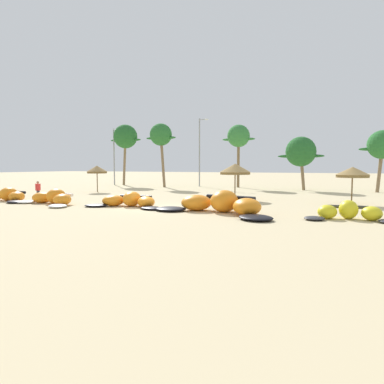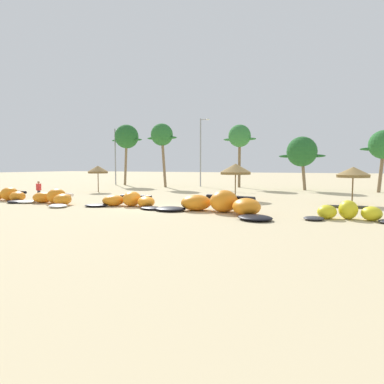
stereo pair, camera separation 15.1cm
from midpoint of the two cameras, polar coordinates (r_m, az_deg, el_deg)
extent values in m
plane|color=beige|center=(22.94, -6.55, -2.70)|extent=(260.00, 260.00, 0.00)
ellipsoid|color=orange|center=(31.50, -29.10, -0.29)|extent=(1.22, 1.50, 1.10)
ellipsoid|color=orange|center=(30.28, -28.02, -0.69)|extent=(1.84, 1.90, 0.82)
ellipsoid|color=black|center=(29.11, -28.25, -1.47)|extent=(1.80, 1.62, 0.22)
cylinder|color=black|center=(31.82, -28.38, -0.01)|extent=(2.53, 0.26, 0.23)
cube|color=black|center=(31.41, -29.32, -0.31)|extent=(0.93, 0.55, 0.04)
ellipsoid|color=white|center=(28.61, -26.81, -1.51)|extent=(1.61, 1.37, 0.23)
ellipsoid|color=orange|center=(28.24, -24.43, -0.87)|extent=(1.92, 1.90, 0.85)
ellipsoid|color=orange|center=(27.24, -22.45, -0.68)|extent=(1.53, 1.73, 1.14)
ellipsoid|color=orange|center=(25.93, -21.54, -1.22)|extent=(1.68, 1.83, 0.85)
ellipsoid|color=white|center=(24.77, -22.23, -2.21)|extent=(1.91, 1.84, 0.23)
cylinder|color=white|center=(27.50, -21.53, -0.36)|extent=(2.56, 0.84, 0.23)
cube|color=white|center=(27.16, -22.71, -0.70)|extent=(1.04, 0.74, 0.04)
ellipsoid|color=black|center=(24.27, -16.27, -2.21)|extent=(1.97, 1.73, 0.21)
ellipsoid|color=orange|center=(24.47, -13.50, -1.43)|extent=(1.88, 2.02, 0.78)
ellipsoid|color=orange|center=(24.04, -10.46, -1.16)|extent=(1.27, 1.69, 1.05)
ellipsoid|color=orange|center=(23.13, -8.07, -1.69)|extent=(1.94, 2.02, 0.78)
ellipsoid|color=black|center=(22.01, -7.21, -2.74)|extent=(1.91, 1.62, 0.21)
cylinder|color=black|center=(24.52, -9.78, -0.78)|extent=(2.52, 0.35, 0.23)
cube|color=black|center=(23.90, -10.66, -1.20)|extent=(0.94, 0.63, 0.04)
ellipsoid|color=black|center=(21.18, -3.88, -2.91)|extent=(2.15, 1.83, 0.27)
ellipsoid|color=orange|center=(21.35, 0.57, -1.84)|extent=(2.58, 2.54, 1.01)
ellipsoid|color=orange|center=(20.70, 5.36, -1.56)|extent=(2.08, 2.33, 1.37)
ellipsoid|color=orange|center=(19.44, 9.19, -2.52)|extent=(2.24, 2.45, 1.01)
ellipsoid|color=black|center=(17.91, 10.65, -4.32)|extent=(2.57, 2.48, 0.27)
cylinder|color=black|center=(21.28, 6.35, -0.98)|extent=(3.44, 1.15, 0.32)
cube|color=black|center=(20.53, 5.07, -1.61)|extent=(1.40, 1.00, 0.04)
ellipsoid|color=#333338|center=(18.72, 20.05, -4.25)|extent=(1.39, 1.35, 0.20)
ellipsoid|color=yellow|center=(19.45, 22.00, -3.16)|extent=(1.38, 1.41, 0.76)
ellipsoid|color=yellow|center=(19.83, 25.07, -2.73)|extent=(1.09, 1.16, 1.02)
ellipsoid|color=yellow|center=(19.76, 28.29, -3.26)|extent=(1.44, 1.45, 0.76)
cylinder|color=#333338|center=(20.18, 24.93, -2.34)|extent=(2.09, 0.40, 0.19)
cube|color=#333338|center=(19.72, 25.11, -2.77)|extent=(0.79, 0.46, 0.04)
cylinder|color=brown|center=(38.19, -16.06, 1.70)|extent=(0.10, 0.10, 2.26)
cone|color=olive|center=(38.15, -16.11, 3.88)|extent=(2.24, 2.24, 0.65)
cylinder|color=brown|center=(38.16, -16.10, 3.24)|extent=(2.13, 2.13, 0.20)
cylinder|color=brown|center=(28.57, 7.24, 1.04)|extent=(0.10, 0.10, 2.33)
cone|color=olive|center=(28.52, 7.27, 4.13)|extent=(2.67, 2.67, 0.74)
cylinder|color=olive|center=(28.53, 7.26, 3.18)|extent=(2.54, 2.54, 0.20)
cylinder|color=brown|center=(27.51, 25.62, 0.37)|extent=(0.10, 0.10, 2.20)
cone|color=olive|center=(27.45, 25.72, 3.29)|extent=(2.42, 2.42, 0.61)
cylinder|color=olive|center=(27.46, 25.69, 2.45)|extent=(2.30, 2.30, 0.20)
cylinder|color=#383842|center=(30.25, -25.02, -0.56)|extent=(0.24, 0.24, 0.85)
cube|color=red|center=(30.20, -25.07, 0.77)|extent=(0.36, 0.22, 0.56)
sphere|color=#9E7051|center=(30.18, -25.09, 1.51)|extent=(0.20, 0.20, 0.20)
cylinder|color=#7F6647|center=(51.33, -11.58, 5.25)|extent=(0.79, 0.36, 7.30)
sphere|color=#236028|center=(51.40, -11.44, 9.32)|extent=(3.55, 3.55, 3.55)
ellipsoid|color=#236028|center=(52.17, -12.74, 8.64)|extent=(2.49, 0.50, 0.36)
ellipsoid|color=#236028|center=(50.58, -10.09, 8.82)|extent=(2.49, 0.50, 0.36)
cylinder|color=#7F6647|center=(45.38, -5.16, 5.33)|extent=(0.86, 0.36, 7.12)
sphere|color=#286B2D|center=(45.69, -5.47, 9.79)|extent=(2.99, 2.99, 2.99)
ellipsoid|color=#286B2D|center=(46.23, -6.79, 9.15)|extent=(2.10, 0.50, 0.36)
ellipsoid|color=#286B2D|center=(45.10, -4.11, 9.29)|extent=(2.10, 0.50, 0.36)
cylinder|color=brown|center=(45.12, 7.86, 5.16)|extent=(0.38, 0.36, 6.89)
sphere|color=#337A38|center=(45.30, 7.90, 9.52)|extent=(2.99, 2.99, 2.99)
ellipsoid|color=#337A38|center=(45.59, 6.42, 8.94)|extent=(2.09, 0.50, 0.36)
ellipsoid|color=#337A38|center=(44.97, 9.38, 8.97)|extent=(2.09, 0.50, 0.36)
cylinder|color=#7F6647|center=(41.61, 18.30, 3.46)|extent=(0.81, 0.36, 4.59)
sphere|color=#236028|center=(41.66, 18.07, 6.61)|extent=(3.54, 3.54, 3.54)
ellipsoid|color=#236028|center=(41.79, 16.10, 5.92)|extent=(2.48, 0.50, 0.36)
ellipsoid|color=#236028|center=(41.55, 20.00, 5.84)|extent=(2.48, 0.50, 0.36)
cylinder|color=#7F6647|center=(41.31, 29.46, 3.52)|extent=(0.68, 0.36, 5.18)
sphere|color=#286B2D|center=(41.39, 29.81, 7.09)|extent=(3.10, 3.10, 3.10)
ellipsoid|color=#286B2D|center=(41.24, 28.07, 6.52)|extent=(2.17, 0.50, 0.36)
cylinder|color=gray|center=(52.12, -13.32, 5.88)|extent=(0.18, 0.18, 8.51)
cylinder|color=gray|center=(52.09, -12.94, 10.42)|extent=(1.02, 0.10, 0.10)
ellipsoid|color=silver|center=(51.80, -12.47, 10.46)|extent=(0.56, 0.24, 0.20)
cylinder|color=gray|center=(46.82, 1.20, 6.75)|extent=(0.18, 0.18, 9.46)
cylinder|color=gray|center=(47.03, 1.81, 12.34)|extent=(1.04, 0.10, 0.10)
ellipsoid|color=silver|center=(46.85, 2.42, 12.37)|extent=(0.56, 0.24, 0.20)
camera|label=1|loc=(0.08, -90.18, -0.01)|focal=31.06mm
camera|label=2|loc=(0.08, 89.82, 0.01)|focal=31.06mm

